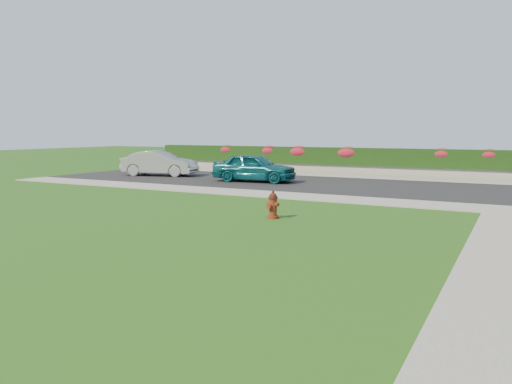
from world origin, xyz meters
The scene contains 16 objects.
ground centered at (0.00, 0.00, 0.00)m, with size 120.00×120.00×0.00m, color black.
street_far centered at (-5.00, 14.00, 0.02)m, with size 26.00×8.00×0.04m, color black.
sidewalk_right centered at (7.00, -2.00, 0.02)m, with size 2.00×20.00×0.04m, color gray.
sidewalk_far centered at (-6.00, 9.00, 0.02)m, with size 24.00×2.00×0.04m, color gray.
sidewalk_beyond centered at (-1.00, 19.00, 0.02)m, with size 34.00×2.00×0.04m, color gray.
retaining_wall centered at (-1.00, 20.50, 0.30)m, with size 34.00×0.40×0.60m, color gray.
hedge centered at (-1.00, 20.60, 1.15)m, with size 32.00×0.90×1.10m, color black.
fire_hydrant centered at (0.22, 3.76, 0.41)m, with size 0.46×0.43×0.87m.
sedan_teal centered at (-5.62, 13.38, 0.81)m, with size 1.81×4.50×1.53m, color #0C515C.
sedan_silver centered at (-12.46, 13.86, 0.80)m, with size 1.60×4.60×1.51m, color #96999D.
flower_clump_a centered at (-11.62, 20.50, 1.44)m, with size 1.33×0.85×0.66m, color red.
flower_clump_b centered at (-8.26, 20.50, 1.43)m, with size 1.35×0.87×0.68m, color red.
flower_clump_c centered at (-6.03, 20.50, 1.40)m, with size 1.51×0.97×0.76m, color red.
flower_clump_d centered at (-2.70, 20.50, 1.39)m, with size 1.56×1.00×0.78m, color red.
flower_clump_e centered at (2.97, 20.50, 1.44)m, with size 1.32×0.85×0.66m, color red.
flower_clump_f centered at (5.47, 20.50, 1.45)m, with size 1.28×0.82×0.64m, color red.
Camera 1 is at (7.08, -10.25, 2.75)m, focal length 35.00 mm.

